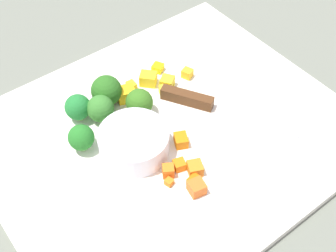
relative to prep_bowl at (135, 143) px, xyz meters
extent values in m
plane|color=slate|center=(-0.05, 0.00, -0.03)|extent=(4.00, 4.00, 0.00)
cube|color=white|center=(-0.05, 0.00, -0.02)|extent=(0.47, 0.39, 0.01)
cylinder|color=white|center=(0.00, 0.00, 0.00)|extent=(0.09, 0.09, 0.03)
cube|color=silver|center=(-0.20, 0.13, -0.02)|extent=(0.09, 0.13, 0.00)
cube|color=#523018|center=(-0.11, -0.03, -0.01)|extent=(0.05, 0.07, 0.02)
cube|color=orange|center=(-0.02, 0.09, -0.01)|extent=(0.02, 0.02, 0.02)
cube|color=orange|center=(-0.03, 0.05, -0.01)|extent=(0.02, 0.02, 0.01)
cube|color=orange|center=(-0.03, 0.08, -0.01)|extent=(0.02, 0.02, 0.01)
cube|color=orange|center=(-0.04, 0.07, -0.01)|extent=(0.02, 0.02, 0.01)
cube|color=orange|center=(-0.01, 0.05, -0.01)|extent=(0.02, 0.02, 0.02)
cube|color=orange|center=(0.00, 0.07, -0.01)|extent=(0.01, 0.01, 0.01)
cube|color=orange|center=(-0.05, 0.03, -0.01)|extent=(0.02, 0.02, 0.01)
cube|color=yellow|center=(-0.10, -0.07, -0.01)|extent=(0.03, 0.03, 0.02)
cube|color=yellow|center=(-0.04, -0.08, -0.01)|extent=(0.03, 0.03, 0.02)
cube|color=yellow|center=(-0.06, -0.10, -0.01)|extent=(0.01, 0.01, 0.01)
cube|color=yellow|center=(-0.11, -0.11, -0.01)|extent=(0.02, 0.02, 0.01)
cube|color=yellow|center=(-0.09, -0.06, -0.01)|extent=(0.02, 0.02, 0.01)
cube|color=yellow|center=(-0.14, -0.07, -0.01)|extent=(0.02, 0.02, 0.01)
cube|color=yellow|center=(-0.09, -0.09, -0.01)|extent=(0.03, 0.03, 0.02)
cylinder|color=#95C064|center=(0.03, -0.09, -0.01)|extent=(0.01, 0.01, 0.01)
sphere|color=#227831|center=(0.03, -0.09, 0.00)|extent=(0.04, 0.04, 0.04)
cylinder|color=#8CB66B|center=(0.05, -0.04, -0.01)|extent=(0.01, 0.01, 0.01)
sphere|color=#247525|center=(0.05, -0.04, 0.00)|extent=(0.03, 0.03, 0.03)
cylinder|color=#90AB63|center=(0.00, -0.07, -0.01)|extent=(0.01, 0.01, 0.01)
sphere|color=#377B2C|center=(0.00, -0.07, 0.00)|extent=(0.04, 0.04, 0.04)
cylinder|color=#8FAC69|center=(-0.02, -0.09, -0.01)|extent=(0.01, 0.01, 0.01)
sphere|color=#29661E|center=(-0.02, -0.09, 0.01)|extent=(0.04, 0.04, 0.04)
cylinder|color=#85B157|center=(-0.04, -0.05, -0.01)|extent=(0.01, 0.01, 0.01)
sphere|color=#38721F|center=(-0.04, -0.05, 0.00)|extent=(0.04, 0.04, 0.04)
camera|label=1|loc=(0.18, 0.31, 0.44)|focal=48.65mm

